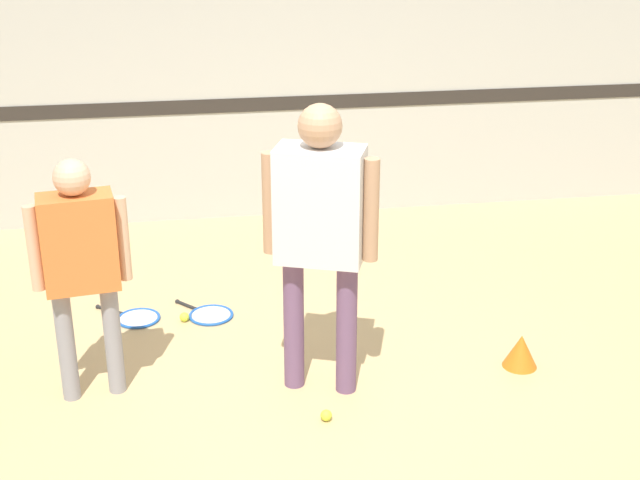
{
  "coord_description": "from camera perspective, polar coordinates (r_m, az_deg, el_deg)",
  "views": [
    {
      "loc": [
        -0.76,
        -4.38,
        2.84
      ],
      "look_at": [
        -0.03,
        0.19,
        0.95
      ],
      "focal_mm": 50.0,
      "sensor_mm": 36.0,
      "label": 1
    }
  ],
  "objects": [
    {
      "name": "training_cone",
      "position": [
        5.72,
        12.72,
        -6.94
      ],
      "size": [
        0.22,
        0.22,
        0.21
      ],
      "color": "orange",
      "rests_on": "ground_plane"
    },
    {
      "name": "ground_plane",
      "position": [
        5.27,
        0.62,
        -10.38
      ],
      "size": [
        16.0,
        16.0,
        0.0
      ],
      "primitive_type": "plane",
      "color": "tan"
    },
    {
      "name": "racket_spare_on_floor",
      "position": [
        6.28,
        -7.09,
        -4.75
      ],
      "size": [
        0.47,
        0.49,
        0.03
      ],
      "rotation": [
        0.0,
        0.0,
        2.31
      ],
      "color": "blue",
      "rests_on": "ground_plane"
    },
    {
      "name": "person_student_left",
      "position": [
        5.12,
        -15.1,
        -0.92
      ],
      "size": [
        0.55,
        0.28,
        1.45
      ],
      "rotation": [
        0.0,
        0.0,
        0.14
      ],
      "color": "gray",
      "rests_on": "ground_plane"
    },
    {
      "name": "tennis_ball_by_spare_racket",
      "position": [
        6.22,
        -8.68,
        -4.89
      ],
      "size": [
        0.07,
        0.07,
        0.07
      ],
      "primitive_type": "sphere",
      "color": "#CCE038",
      "rests_on": "ground_plane"
    },
    {
      "name": "person_instructor",
      "position": [
        4.95,
        -0.0,
        1.27
      ],
      "size": [
        0.62,
        0.42,
        1.73
      ],
      "rotation": [
        0.0,
        0.0,
        -0.36
      ],
      "color": "#6B4C70",
      "rests_on": "ground_plane"
    },
    {
      "name": "racket_second_spare",
      "position": [
        6.32,
        -11.68,
        -4.88
      ],
      "size": [
        0.52,
        0.45,
        0.03
      ],
      "rotation": [
        0.0,
        0.0,
        2.48
      ],
      "color": "blue",
      "rests_on": "ground_plane"
    },
    {
      "name": "wall_back",
      "position": [
        7.71,
        -3.45,
        12.87
      ],
      "size": [
        16.0,
        0.07,
        3.2
      ],
      "color": "beige",
      "rests_on": "ground_plane"
    },
    {
      "name": "tennis_ball_near_instructor",
      "position": [
        5.1,
        0.4,
        -11.16
      ],
      "size": [
        0.07,
        0.07,
        0.07
      ],
      "primitive_type": "sphere",
      "color": "#CCE038",
      "rests_on": "ground_plane"
    }
  ]
}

